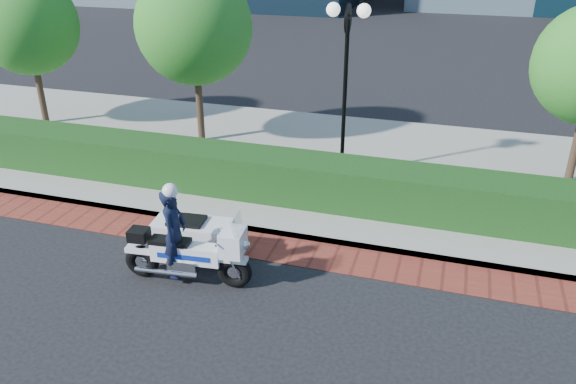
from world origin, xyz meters
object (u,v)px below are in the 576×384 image
(tree_a, at_px, (28,25))
(tree_b, at_px, (194,26))
(lamppost, at_px, (346,65))
(police_motorcycle, at_px, (188,240))

(tree_a, height_order, tree_b, tree_b)
(lamppost, height_order, police_motorcycle, lamppost)
(tree_a, relative_size, police_motorcycle, 1.89)
(lamppost, bearing_deg, police_motorcycle, -110.70)
(police_motorcycle, bearing_deg, tree_b, 107.21)
(tree_b, relative_size, police_motorcycle, 2.02)
(lamppost, distance_m, tree_a, 10.09)
(tree_a, xyz_separation_m, police_motorcycle, (8.14, -6.22, -2.55))
(tree_b, height_order, police_motorcycle, tree_b)
(tree_b, bearing_deg, police_motorcycle, -66.97)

